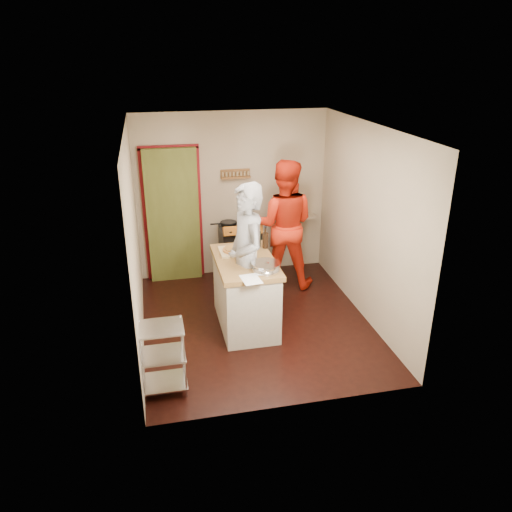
# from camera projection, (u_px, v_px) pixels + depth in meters

# --- Properties ---
(floor) EXTENTS (3.50, 3.50, 0.00)m
(floor) POSITION_uv_depth(u_px,v_px,m) (256.00, 322.00, 6.80)
(floor) COLOR black
(floor) RESTS_ON ground
(back_wall) EXTENTS (3.00, 0.44, 2.60)m
(back_wall) POSITION_uv_depth(u_px,v_px,m) (192.00, 208.00, 7.84)
(back_wall) COLOR tan
(back_wall) RESTS_ON ground
(left_wall) EXTENTS (0.04, 3.50, 2.60)m
(left_wall) POSITION_uv_depth(u_px,v_px,m) (134.00, 242.00, 6.00)
(left_wall) COLOR tan
(left_wall) RESTS_ON ground
(right_wall) EXTENTS (0.04, 3.50, 2.60)m
(right_wall) POSITION_uv_depth(u_px,v_px,m) (367.00, 224.00, 6.59)
(right_wall) COLOR tan
(right_wall) RESTS_ON ground
(ceiling) EXTENTS (3.00, 3.50, 0.02)m
(ceiling) POSITION_uv_depth(u_px,v_px,m) (256.00, 127.00, 5.79)
(ceiling) COLOR white
(ceiling) RESTS_ON back_wall
(stove) EXTENTS (0.60, 0.63, 1.00)m
(stove) POSITION_uv_depth(u_px,v_px,m) (240.00, 253.00, 7.91)
(stove) COLOR black
(stove) RESTS_ON ground
(wire_shelving) EXTENTS (0.48, 0.40, 0.80)m
(wire_shelving) POSITION_uv_depth(u_px,v_px,m) (163.00, 355.00, 5.29)
(wire_shelving) COLOR silver
(wire_shelving) RESTS_ON ground
(island) EXTENTS (0.76, 1.38, 1.26)m
(island) POSITION_uv_depth(u_px,v_px,m) (246.00, 291.00, 6.55)
(island) COLOR beige
(island) RESTS_ON ground
(person_stripe) EXTENTS (0.60, 0.80, 1.98)m
(person_stripe) POSITION_uv_depth(u_px,v_px,m) (247.00, 260.00, 6.28)
(person_stripe) COLOR #A0A0A4
(person_stripe) RESTS_ON ground
(person_red) EXTENTS (1.15, 1.02, 1.97)m
(person_red) POSITION_uv_depth(u_px,v_px,m) (284.00, 224.00, 7.54)
(person_red) COLOR red
(person_red) RESTS_ON ground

